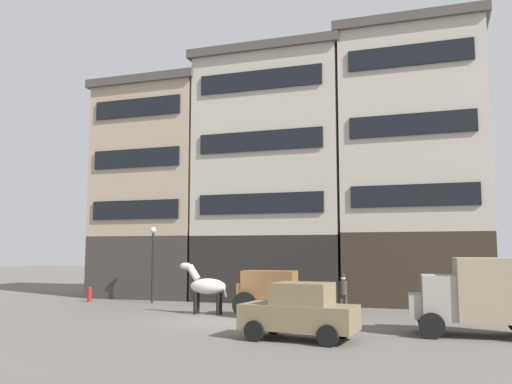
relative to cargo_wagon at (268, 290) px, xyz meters
name	(u,v)px	position (x,y,z in m)	size (l,w,h in m)	color
ground_plane	(214,321)	(-1.72, -1.97, -1.15)	(120.00, 120.00, 0.00)	#605B56
building_far_left	(158,189)	(-9.73, 7.70, 5.59)	(7.24, 5.87, 13.37)	#38332D
building_center_left	(274,175)	(-2.03, 7.70, 6.13)	(8.87, 5.87, 14.46)	black
building_center_right	(415,164)	(5.99, 7.70, 6.40)	(7.86, 5.87, 15.00)	#33281E
cargo_wagon	(268,290)	(0.00, 0.00, 0.00)	(2.92, 1.55, 1.98)	brown
draft_horse	(206,286)	(-2.95, 0.00, 0.12)	(2.34, 0.63, 2.30)	beige
delivery_truck_near	(481,293)	(8.36, -2.71, 0.28)	(4.44, 2.34, 2.62)	gray
sedan_dark	(300,311)	(2.72, -5.33, -0.23)	(3.83, 2.13, 1.83)	#7A6B4C
pedestrian_officer	(343,292)	(2.90, 2.08, -0.17)	(0.51, 0.51, 1.79)	#38332D
streetlamp_curbside	(153,254)	(-7.77, 3.72, 1.52)	(0.32, 0.32, 4.12)	black
fire_hydrant_curbside	(90,294)	(-11.48, 3.33, -0.72)	(0.24, 0.24, 0.83)	maroon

